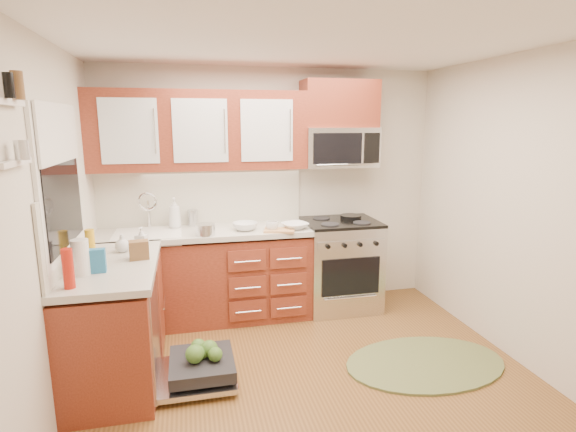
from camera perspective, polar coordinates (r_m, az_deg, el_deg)
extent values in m
plane|color=brown|center=(3.59, 3.56, -21.12)|extent=(3.50, 3.50, 0.00)
plane|color=white|center=(3.07, 4.20, 22.07)|extent=(3.50, 3.50, 0.00)
cube|color=beige|center=(4.77, -2.18, 3.34)|extent=(3.50, 0.04, 2.50)
cube|color=beige|center=(1.60, 22.80, -15.26)|extent=(3.50, 0.04, 2.50)
cube|color=beige|center=(3.10, -28.94, -2.79)|extent=(0.04, 3.50, 2.50)
cube|color=beige|center=(3.96, 28.88, 0.12)|extent=(0.04, 3.50, 2.50)
cube|color=#5D2315|center=(4.60, -10.37, -7.78)|extent=(2.05, 0.60, 0.85)
cube|color=#5D2315|center=(3.78, -21.00, -12.83)|extent=(0.60, 1.25, 0.85)
cube|color=beige|center=(4.46, -10.59, -2.05)|extent=(2.07, 0.64, 0.05)
cube|color=beige|center=(3.62, -21.40, -5.94)|extent=(0.64, 1.27, 0.05)
cube|color=beige|center=(4.68, -10.89, 2.48)|extent=(2.05, 0.02, 0.57)
cube|color=beige|center=(3.60, -26.41, -1.35)|extent=(0.02, 1.25, 0.57)
cube|color=#5D2315|center=(4.73, 6.52, 13.95)|extent=(0.76, 0.35, 0.47)
cube|color=white|center=(3.49, -27.12, 9.35)|extent=(0.02, 0.96, 0.40)
cube|color=white|center=(2.68, -32.10, 12.15)|extent=(0.04, 0.40, 0.03)
cube|color=white|center=(2.68, -31.40, 5.78)|extent=(0.04, 0.40, 0.03)
cylinder|color=black|center=(4.79, 7.98, -0.12)|extent=(0.27, 0.27, 0.04)
cylinder|color=silver|center=(4.22, -10.47, -1.71)|extent=(0.20, 0.20, 0.11)
cube|color=tan|center=(4.32, -1.10, -1.82)|extent=(0.33, 0.26, 0.02)
cylinder|color=silver|center=(4.64, -12.00, -0.21)|extent=(0.11, 0.11, 0.16)
cylinder|color=white|center=(3.38, -24.84, -4.78)|extent=(0.14, 0.14, 0.25)
cylinder|color=gold|center=(3.80, -23.81, -3.19)|extent=(0.09, 0.09, 0.22)
cylinder|color=#AA1B0E|center=(3.15, -26.14, -6.02)|extent=(0.07, 0.07, 0.26)
cube|color=brown|center=(3.62, -18.40, -4.10)|extent=(0.16, 0.12, 0.14)
cube|color=#226B9E|center=(3.40, -23.02, -5.25)|extent=(0.11, 0.07, 0.17)
imported|color=#999999|center=(4.41, 0.90, -1.26)|extent=(0.31, 0.31, 0.06)
imported|color=#999999|center=(4.38, -5.48, -1.31)|extent=(0.31, 0.31, 0.08)
imported|color=#999999|center=(4.33, -2.02, -1.28)|extent=(0.15, 0.15, 0.09)
imported|color=#999999|center=(4.55, -14.21, 0.36)|extent=(0.13, 0.13, 0.31)
imported|color=#999999|center=(3.86, -18.09, -2.75)|extent=(0.11, 0.11, 0.19)
imported|color=#999999|center=(3.86, -20.32, -3.24)|extent=(0.14, 0.14, 0.15)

